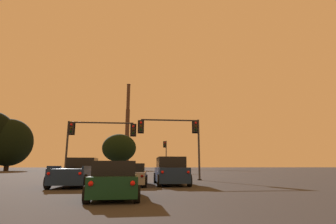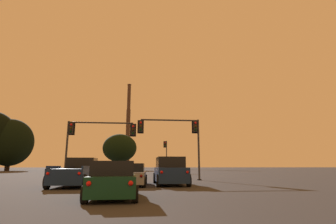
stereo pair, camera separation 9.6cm
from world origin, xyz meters
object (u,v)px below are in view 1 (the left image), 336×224
(traffic_light_overhead_right, at_px, (178,133))
(traffic_light_overhead_left, at_px, (92,134))
(hatchback_center_lane_second, at_px, (115,181))
(pickup_truck_left_lane_front, at_px, (77,173))
(suv_right_lane_front, at_px, (171,171))
(smokestack, at_px, (127,134))
(traffic_light_far_right, at_px, (166,152))
(sedan_center_lane_front, at_px, (132,175))

(traffic_light_overhead_right, distance_m, traffic_light_overhead_left, 8.07)
(traffic_light_overhead_right, bearing_deg, hatchback_center_lane_second, -109.11)
(traffic_light_overhead_left, bearing_deg, pickup_truck_left_lane_front, -86.14)
(suv_right_lane_front, height_order, smokestack, smokestack)
(pickup_truck_left_lane_front, relative_size, traffic_light_overhead_left, 0.85)
(traffic_light_overhead_left, height_order, traffic_light_far_right, traffic_light_far_right)
(traffic_light_overhead_right, height_order, traffic_light_far_right, traffic_light_far_right)
(sedan_center_lane_front, bearing_deg, traffic_light_overhead_right, 58.42)
(sedan_center_lane_front, distance_m, smokestack, 160.81)
(hatchback_center_lane_second, relative_size, traffic_light_overhead_right, 0.71)
(pickup_truck_left_lane_front, xyz_separation_m, traffic_light_overhead_right, (7.52, 5.98, 3.48))
(traffic_light_overhead_right, xyz_separation_m, traffic_light_far_right, (1.49, 26.87, -0.29))
(pickup_truck_left_lane_front, height_order, traffic_light_far_right, traffic_light_far_right)
(traffic_light_overhead_left, xyz_separation_m, smokestack, (-4.00, 152.15, 18.32))
(hatchback_center_lane_second, height_order, traffic_light_overhead_right, traffic_light_overhead_right)
(smokestack, bearing_deg, traffic_light_far_right, -83.91)
(pickup_truck_left_lane_front, height_order, traffic_light_overhead_right, traffic_light_overhead_right)
(pickup_truck_left_lane_front, distance_m, traffic_light_overhead_left, 7.85)
(hatchback_center_lane_second, bearing_deg, sedan_center_lane_front, 83.49)
(traffic_light_far_right, height_order, smokestack, smokestack)
(traffic_light_overhead_right, distance_m, traffic_light_far_right, 26.91)
(sedan_center_lane_front, distance_m, traffic_light_far_right, 33.36)
(traffic_light_far_right, bearing_deg, traffic_light_overhead_right, -93.18)
(suv_right_lane_front, relative_size, hatchback_center_lane_second, 1.18)
(suv_right_lane_front, height_order, traffic_light_overhead_left, traffic_light_overhead_left)
(sedan_center_lane_front, xyz_separation_m, hatchback_center_lane_second, (-0.52, -7.10, -0.00))
(sedan_center_lane_front, distance_m, traffic_light_overhead_left, 8.78)
(smokestack, bearing_deg, pickup_truck_left_lane_front, -88.39)
(sedan_center_lane_front, bearing_deg, pickup_truck_left_lane_front, -175.79)
(hatchback_center_lane_second, bearing_deg, traffic_light_far_right, 79.14)
(traffic_light_overhead_left, distance_m, smokestack, 153.30)
(suv_right_lane_front, bearing_deg, traffic_light_overhead_left, 134.53)
(traffic_light_overhead_left, relative_size, traffic_light_far_right, 1.07)
(pickup_truck_left_lane_front, relative_size, suv_right_lane_front, 1.12)
(hatchback_center_lane_second, xyz_separation_m, traffic_light_far_right, (5.99, 39.84, 3.33))
(suv_right_lane_front, relative_size, traffic_light_overhead_left, 0.75)
(traffic_light_overhead_right, distance_m, smokestack, 154.79)
(traffic_light_overhead_left, xyz_separation_m, traffic_light_far_right, (9.49, 25.76, -0.17))
(suv_right_lane_front, bearing_deg, pickup_truck_left_lane_front, -176.70)
(sedan_center_lane_front, relative_size, traffic_light_overhead_left, 0.73)
(smokestack, bearing_deg, traffic_light_overhead_right, -85.52)
(sedan_center_lane_front, bearing_deg, smokestack, 95.40)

